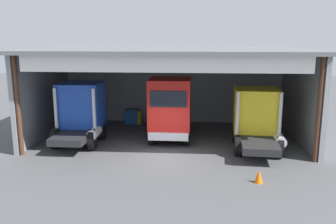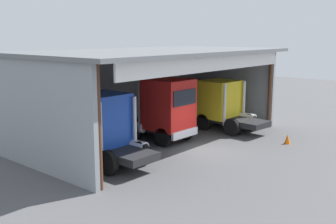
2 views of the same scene
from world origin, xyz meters
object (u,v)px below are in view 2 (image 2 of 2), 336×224
truck_red_right_bay (165,109)px  traffic_cone (287,139)px  oil_drum (88,131)px  tool_cart (83,131)px  truck_blue_center_left_bay (105,127)px  truck_yellow_left_bay (223,104)px

truck_red_right_bay → traffic_cone: bearing=126.0°
oil_drum → tool_cart: bearing=-173.4°
oil_drum → truck_blue_center_left_bay: bearing=-118.9°
truck_red_right_bay → oil_drum: truck_red_right_bay is taller
truck_yellow_left_bay → oil_drum: size_ratio=5.20×
truck_red_right_bay → tool_cart: truck_red_right_bay is taller
tool_cart → traffic_cone: (7.12, -9.90, -0.22)m
truck_yellow_left_bay → oil_drum: (-7.39, 5.02, -1.25)m
truck_red_right_bay → oil_drum: 5.01m
truck_blue_center_left_bay → truck_yellow_left_bay: size_ratio=0.89×
truck_blue_center_left_bay → tool_cart: truck_blue_center_left_bay is taller
truck_red_right_bay → tool_cart: (-2.96, 4.00, -1.45)m
tool_cart → traffic_cone: 12.20m
oil_drum → traffic_cone: 12.00m
oil_drum → truck_yellow_left_bay: bearing=-34.2°
truck_blue_center_left_bay → tool_cart: (2.15, 4.60, -1.32)m
truck_yellow_left_bay → traffic_cone: 5.18m
oil_drum → tool_cart: 0.42m
truck_blue_center_left_bay → oil_drum: 5.48m
truck_blue_center_left_bay → truck_red_right_bay: truck_red_right_bay is taller
truck_blue_center_left_bay → tool_cart: bearing=65.6°
truck_red_right_bay → oil_drum: (-2.54, 4.05, -1.48)m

